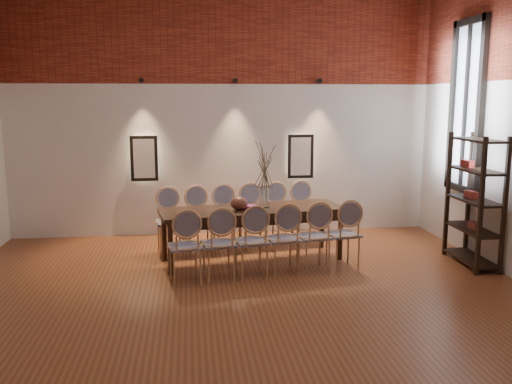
{
  "coord_description": "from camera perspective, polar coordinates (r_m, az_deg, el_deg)",
  "views": [
    {
      "loc": [
        -0.57,
        -5.52,
        2.27
      ],
      "look_at": [
        0.3,
        1.46,
        1.05
      ],
      "focal_mm": 38.0,
      "sensor_mm": 36.0,
      "label": 1
    }
  ],
  "objects": [
    {
      "name": "vase",
      "position": [
        7.61,
        0.89,
        -0.54
      ],
      "size": [
        0.14,
        0.14,
        0.3
      ],
      "primitive_type": "cylinder",
      "color": "silver",
      "rests_on": "dining_table"
    },
    {
      "name": "chair_far_c",
      "position": [
        8.25,
        -3.13,
        -2.78
      ],
      "size": [
        0.51,
        0.51,
        0.94
      ],
      "primitive_type": null,
      "rotation": [
        0.0,
        0.0,
        3.3
      ],
      "color": "tan",
      "rests_on": "floor"
    },
    {
      "name": "floor",
      "position": [
        6.0,
        -1.12,
        -12.5
      ],
      "size": [
        7.0,
        7.0,
        0.02
      ],
      "primitive_type": "cube",
      "color": "brown",
      "rests_on": "ground"
    },
    {
      "name": "chair_far_e",
      "position": [
        8.48,
        2.5,
        -2.42
      ],
      "size": [
        0.51,
        0.51,
        0.94
      ],
      "primitive_type": null,
      "rotation": [
        0.0,
        0.0,
        3.3
      ],
      "color": "tan",
      "rests_on": "floor"
    },
    {
      "name": "bowl",
      "position": [
        7.47,
        -1.79,
        -1.21
      ],
      "size": [
        0.24,
        0.24,
        0.18
      ],
      "primitive_type": "ellipsoid",
      "color": "brown",
      "rests_on": "dining_table"
    },
    {
      "name": "window_glass",
      "position": [
        8.53,
        21.34,
        8.37
      ],
      "size": [
        0.02,
        0.78,
        2.38
      ],
      "primitive_type": "cube",
      "color": "silver",
      "rests_on": "wall_right"
    },
    {
      "name": "wall_front",
      "position": [
        2.07,
        9.0,
        2.15
      ],
      "size": [
        7.0,
        0.1,
        4.0
      ],
      "primitive_type": "cube",
      "color": "silver",
      "rests_on": "ground"
    },
    {
      "name": "window_frame",
      "position": [
        8.53,
        21.22,
        8.38
      ],
      "size": [
        0.08,
        0.9,
        2.5
      ],
      "primitive_type": "cube",
      "color": "black",
      "rests_on": "wall_right"
    },
    {
      "name": "chair_near_f",
      "position": [
        7.39,
        9.14,
        -4.39
      ],
      "size": [
        0.51,
        0.51,
        0.94
      ],
      "primitive_type": null,
      "rotation": [
        0.0,
        0.0,
        0.16
      ],
      "color": "tan",
      "rests_on": "floor"
    },
    {
      "name": "shelving_rack",
      "position": [
        7.95,
        22.01,
        -0.81
      ],
      "size": [
        0.4,
        1.01,
        1.8
      ],
      "primitive_type": null,
      "rotation": [
        0.0,
        0.0,
        -0.02
      ],
      "color": "black",
      "rests_on": "floor"
    },
    {
      "name": "book",
      "position": [
        7.64,
        -0.96,
        -1.53
      ],
      "size": [
        0.29,
        0.22,
        0.03
      ],
      "primitive_type": "cube",
      "rotation": [
        0.0,
        0.0,
        0.16
      ],
      "color": "#97207F",
      "rests_on": "dining_table"
    },
    {
      "name": "spot_fixture_right",
      "position": [
        9.21,
        6.7,
        11.52
      ],
      "size": [
        0.08,
        0.1,
        0.08
      ],
      "primitive_type": "cylinder",
      "rotation": [
        1.57,
        0.0,
        0.0
      ],
      "color": "black",
      "rests_on": "wall_back"
    },
    {
      "name": "chair_near_c",
      "position": [
        6.95,
        -0.49,
        -5.18
      ],
      "size": [
        0.51,
        0.51,
        0.94
      ],
      "primitive_type": null,
      "rotation": [
        0.0,
        0.0,
        0.16
      ],
      "color": "tan",
      "rests_on": "floor"
    },
    {
      "name": "brick_band_back",
      "position": [
        9.07,
        -3.57,
        16.03
      ],
      "size": [
        7.0,
        0.02,
        1.5
      ],
      "primitive_type": "cube",
      "color": "maroon",
      "rests_on": "ground"
    },
    {
      "name": "chair_far_a",
      "position": [
        8.1,
        -9.02,
        -3.12
      ],
      "size": [
        0.51,
        0.51,
        0.94
      ],
      "primitive_type": null,
      "rotation": [
        0.0,
        0.0,
        3.3
      ],
      "color": "tan",
      "rests_on": "floor"
    },
    {
      "name": "wall_back",
      "position": [
        9.09,
        -3.51,
        8.13
      ],
      "size": [
        7.0,
        0.1,
        4.0
      ],
      "primitive_type": "cube",
      "color": "silver",
      "rests_on": "ground"
    },
    {
      "name": "chair_near_a",
      "position": [
        6.77,
        -7.49,
        -5.67
      ],
      "size": [
        0.51,
        0.51,
        0.94
      ],
      "primitive_type": null,
      "rotation": [
        0.0,
        0.0,
        0.16
      ],
      "color": "tan",
      "rests_on": "floor"
    },
    {
      "name": "spot_fixture_left",
      "position": [
        8.98,
        -11.98,
        11.42
      ],
      "size": [
        0.08,
        0.1,
        0.08
      ],
      "primitive_type": "cylinder",
      "rotation": [
        1.57,
        0.0,
        0.0
      ],
      "color": "black",
      "rests_on": "wall_back"
    },
    {
      "name": "chair_far_d",
      "position": [
        8.35,
        -0.27,
        -2.6
      ],
      "size": [
        0.51,
        0.51,
        0.94
      ],
      "primitive_type": null,
      "rotation": [
        0.0,
        0.0,
        3.3
      ],
      "color": "tan",
      "rests_on": "floor"
    },
    {
      "name": "niche_left",
      "position": [
        9.05,
        -11.68,
        3.49
      ],
      "size": [
        0.36,
        0.06,
        0.66
      ],
      "primitive_type": "cube",
      "color": "#FFEAC6",
      "rests_on": "wall_back"
    },
    {
      "name": "chair_far_b",
      "position": [
        8.16,
        -6.05,
        -2.95
      ],
      "size": [
        0.51,
        0.51,
        0.94
      ],
      "primitive_type": null,
      "rotation": [
        0.0,
        0.0,
        3.3
      ],
      "color": "tan",
      "rests_on": "floor"
    },
    {
      "name": "dining_table",
      "position": [
        7.67,
        -0.37,
        -4.46
      ],
      "size": [
        2.66,
        1.23,
        0.75
      ],
      "primitive_type": "cube",
      "rotation": [
        0.0,
        0.0,
        0.16
      ],
      "color": "#331D10",
      "rests_on": "floor"
    },
    {
      "name": "chair_near_d",
      "position": [
        7.07,
        2.85,
        -4.92
      ],
      "size": [
        0.51,
        0.51,
        0.94
      ],
      "primitive_type": null,
      "rotation": [
        0.0,
        0.0,
        0.16
      ],
      "color": "tan",
      "rests_on": "floor"
    },
    {
      "name": "window_mullion",
      "position": [
        8.53,
        21.22,
        8.38
      ],
      "size": [
        0.06,
        0.06,
        2.4
      ],
      "primitive_type": "cube",
      "color": "black",
      "rests_on": "wall_right"
    },
    {
      "name": "dried_branches",
      "position": [
        7.54,
        0.9,
        2.83
      ],
      "size": [
        0.5,
        0.5,
        0.7
      ],
      "primitive_type": null,
      "color": "#473B27",
      "rests_on": "vase"
    },
    {
      "name": "niche_right",
      "position": [
        9.22,
        4.68,
        3.77
      ],
      "size": [
        0.36,
        0.06,
        0.66
      ],
      "primitive_type": "cube",
      "color": "#FFEAC6",
      "rests_on": "wall_back"
    },
    {
      "name": "chair_far_f",
      "position": [
        8.62,
        5.19,
        -2.25
      ],
      "size": [
        0.51,
        0.51,
        0.94
      ],
      "primitive_type": null,
      "rotation": [
        0.0,
        0.0,
        3.3
      ],
      "color": "tan",
      "rests_on": "floor"
    },
    {
      "name": "chair_near_b",
      "position": [
        6.85,
        -3.94,
        -5.43
      ],
      "size": [
        0.51,
        0.51,
        0.94
      ],
      "primitive_type": null,
      "rotation": [
        0.0,
        0.0,
        0.16
      ],
      "color": "tan",
      "rests_on": "floor"
    },
    {
      "name": "chair_near_e",
      "position": [
        7.22,
        6.07,
        -4.66
      ],
      "size": [
        0.51,
        0.51,
        0.94
      ],
      "primitive_type": null,
      "rotation": [
        0.0,
        0.0,
        0.16
      ],
      "color": "tan",
      "rests_on": "floor"
    },
    {
      "name": "spot_fixture_mid",
      "position": [
        8.98,
        -2.2,
        11.62
      ],
      "size": [
        0.08,
        0.1,
        0.08
      ],
      "primitive_type": "cylinder",
      "rotation": [
        1.57,
        0.0,
        0.0
      ],
      "color": "black",
      "rests_on": "wall_back"
    }
  ]
}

